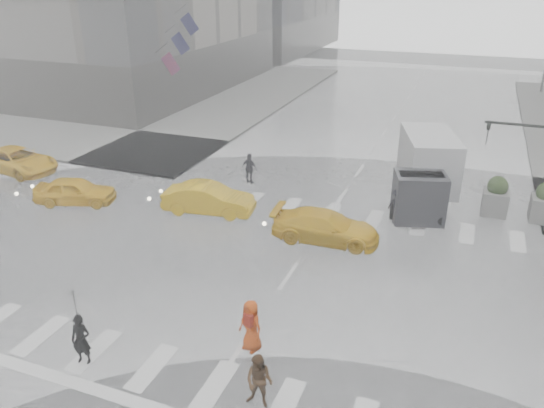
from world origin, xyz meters
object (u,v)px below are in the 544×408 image
at_px(pedestrian_orange, 251,325).
at_px(taxi_mid, 209,199).
at_px(taxi_front, 75,191).
at_px(box_truck, 426,170).
at_px(pedestrian_brown, 259,381).

height_order(pedestrian_orange, taxi_mid, pedestrian_orange).
xyz_separation_m(taxi_front, box_truck, (15.55, 6.04, 1.06)).
distance_m(taxi_mid, box_truck, 10.28).
xyz_separation_m(pedestrian_orange, taxi_mid, (-5.60, 8.17, -0.14)).
height_order(pedestrian_orange, taxi_front, pedestrian_orange).
bearing_deg(box_truck, pedestrian_brown, -115.60).
distance_m(pedestrian_brown, pedestrian_orange, 2.24).
distance_m(pedestrian_orange, taxi_front, 13.87).
relative_size(taxi_mid, box_truck, 0.70).
xyz_separation_m(pedestrian_orange, taxi_front, (-12.07, 6.83, -0.19)).
xyz_separation_m(pedestrian_brown, box_truck, (2.41, 14.84, 0.93)).
distance_m(pedestrian_brown, box_truck, 15.07).
relative_size(pedestrian_orange, box_truck, 0.28).
bearing_deg(box_truck, pedestrian_orange, -121.50).
bearing_deg(taxi_mid, taxi_front, 93.29).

